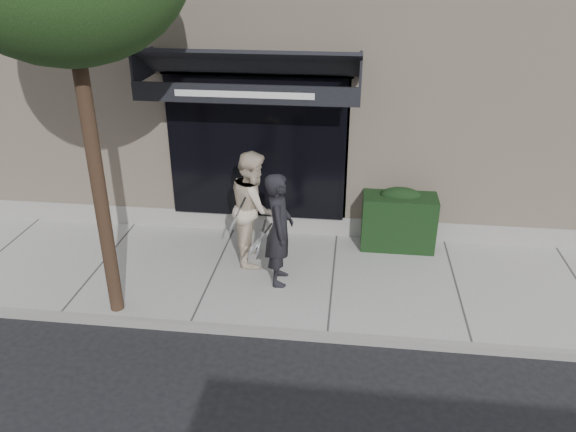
# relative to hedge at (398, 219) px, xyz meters

# --- Properties ---
(ground) EXTENTS (80.00, 80.00, 0.00)m
(ground) POSITION_rel_hedge_xyz_m (-1.10, -1.25, -0.66)
(ground) COLOR black
(ground) RESTS_ON ground
(sidewalk) EXTENTS (20.00, 3.00, 0.12)m
(sidewalk) POSITION_rel_hedge_xyz_m (-1.10, -1.25, -0.60)
(sidewalk) COLOR gray
(sidewalk) RESTS_ON ground
(curb) EXTENTS (20.00, 0.10, 0.14)m
(curb) POSITION_rel_hedge_xyz_m (-1.10, -2.80, -0.59)
(curb) COLOR gray
(curb) RESTS_ON ground
(building_facade) EXTENTS (14.30, 8.04, 5.64)m
(building_facade) POSITION_rel_hedge_xyz_m (-1.11, 3.71, 2.08)
(building_facade) COLOR beige
(building_facade) RESTS_ON ground
(hedge) EXTENTS (1.30, 0.70, 1.14)m
(hedge) POSITION_rel_hedge_xyz_m (0.00, 0.00, 0.00)
(hedge) COLOR black
(hedge) RESTS_ON sidewalk
(pedestrian_front) EXTENTS (0.71, 0.86, 1.87)m
(pedestrian_front) POSITION_rel_hedge_xyz_m (-1.97, -1.47, 0.40)
(pedestrian_front) COLOR black
(pedestrian_front) RESTS_ON sidewalk
(pedestrian_back) EXTENTS (0.89, 1.07, 1.97)m
(pedestrian_back) POSITION_rel_hedge_xyz_m (-2.49, -0.79, 0.45)
(pedestrian_back) COLOR beige
(pedestrian_back) RESTS_ON sidewalk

